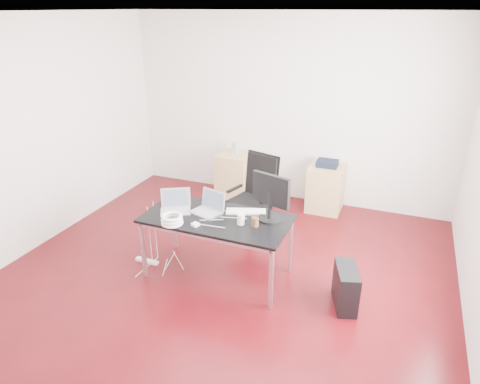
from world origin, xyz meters
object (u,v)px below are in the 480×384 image
at_px(desk, 217,222).
at_px(filing_cabinet_right, 326,188).
at_px(pc_tower, 346,287).
at_px(filing_cabinet_left, 234,175).
at_px(office_chair, 255,192).

xyz_separation_m(desk, filing_cabinet_right, (0.79, 2.16, -0.33)).
bearing_deg(filing_cabinet_right, pc_tower, -73.32).
distance_m(filing_cabinet_right, pc_tower, 2.29).
distance_m(desk, filing_cabinet_right, 2.32).
bearing_deg(desk, filing_cabinet_left, 107.70).
distance_m(desk, office_chair, 1.07).
relative_size(filing_cabinet_left, filing_cabinet_right, 1.00).
bearing_deg(filing_cabinet_right, filing_cabinet_left, 180.00).
bearing_deg(desk, pc_tower, -1.20).
relative_size(filing_cabinet_left, pc_tower, 1.56).
height_order(desk, office_chair, office_chair).
bearing_deg(pc_tower, filing_cabinet_left, 116.01).
relative_size(desk, pc_tower, 3.56).
distance_m(office_chair, filing_cabinet_right, 1.34).
xyz_separation_m(office_chair, filing_cabinet_right, (0.73, 1.10, -0.26)).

